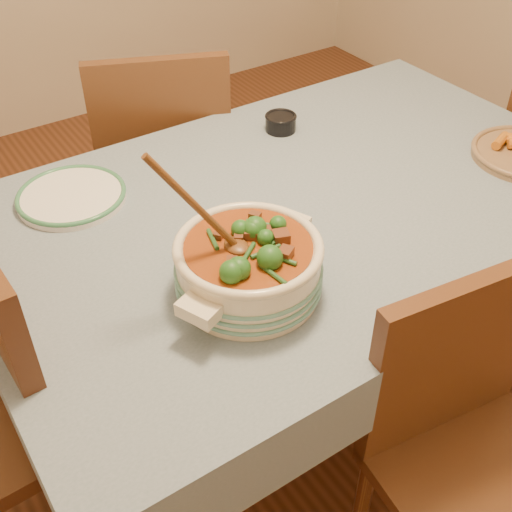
{
  "coord_description": "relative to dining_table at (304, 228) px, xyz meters",
  "views": [
    {
      "loc": [
        -0.87,
        -1.07,
        1.7
      ],
      "look_at": [
        -0.31,
        -0.23,
        0.86
      ],
      "focal_mm": 45.0,
      "sensor_mm": 36.0,
      "label": 1
    }
  ],
  "objects": [
    {
      "name": "stew_casserole",
      "position": [
        -0.31,
        -0.21,
        0.17
      ],
      "size": [
        0.4,
        0.4,
        0.37
      ],
      "rotation": [
        0.0,
        0.0,
        0.4
      ],
      "color": "beige",
      "rests_on": "dining_table"
    },
    {
      "name": "dining_table",
      "position": [
        0.0,
        0.0,
        0.0
      ],
      "size": [
        1.68,
        1.08,
        0.76
      ],
      "color": "brown",
      "rests_on": "floor"
    },
    {
      "name": "chair_near",
      "position": [
        -0.04,
        -0.65,
        -0.16
      ],
      "size": [
        0.47,
        0.47,
        0.89
      ],
      "rotation": [
        0.0,
        0.0,
        -0.13
      ],
      "color": "brown",
      "rests_on": "floor"
    },
    {
      "name": "white_plate",
      "position": [
        -0.5,
        0.33,
        0.1
      ],
      "size": [
        0.32,
        0.32,
        0.02
      ],
      "rotation": [
        0.0,
        0.0,
        0.19
      ],
      "color": "white",
      "rests_on": "dining_table"
    },
    {
      "name": "condiment_bowl",
      "position": [
        0.16,
        0.34,
        0.12
      ],
      "size": [
        0.12,
        0.12,
        0.05
      ],
      "rotation": [
        0.0,
        0.0,
        -0.33
      ],
      "color": "black",
      "rests_on": "dining_table"
    },
    {
      "name": "chair_far",
      "position": [
        -0.06,
        0.73,
        -0.13
      ],
      "size": [
        0.58,
        0.58,
        0.94
      ],
      "rotation": [
        0.0,
        0.0,
        2.74
      ],
      "color": "brown",
      "rests_on": "floor"
    },
    {
      "name": "floor",
      "position": [
        0.0,
        0.0,
        -0.66
      ],
      "size": [
        4.5,
        4.5,
        0.0
      ],
      "primitive_type": "plane",
      "color": "#4E2816",
      "rests_on": "ground"
    }
  ]
}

